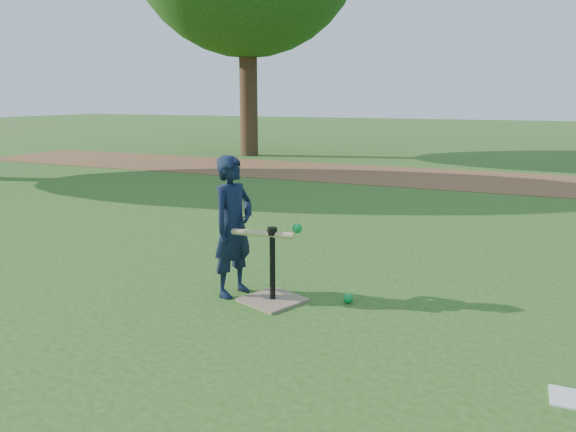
% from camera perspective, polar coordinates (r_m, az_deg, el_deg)
% --- Properties ---
extents(ground, '(80.00, 80.00, 0.00)m').
position_cam_1_polar(ground, '(4.72, 2.58, -8.13)').
color(ground, '#285116').
rests_on(ground, ground).
extents(dirt_strip, '(24.00, 3.00, 0.01)m').
position_cam_1_polar(dirt_strip, '(11.85, 16.31, 3.64)').
color(dirt_strip, brown).
rests_on(dirt_strip, ground).
extents(child, '(0.36, 0.47, 1.17)m').
position_cam_1_polar(child, '(4.63, -5.58, -1.06)').
color(child, black).
rests_on(child, ground).
extents(wiffle_ball_ground, '(0.08, 0.08, 0.08)m').
position_cam_1_polar(wiffle_ball_ground, '(4.58, 6.15, -8.32)').
color(wiffle_ball_ground, '#0D9036').
rests_on(wiffle_ball_ground, ground).
extents(batting_tee, '(0.56, 0.56, 0.61)m').
position_cam_1_polar(batting_tee, '(4.57, -1.57, -7.35)').
color(batting_tee, '#8B7158').
rests_on(batting_tee, ground).
extents(swing_action, '(0.67, 0.22, 0.12)m').
position_cam_1_polar(swing_action, '(4.48, -2.64, -1.63)').
color(swing_action, tan).
rests_on(swing_action, ground).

